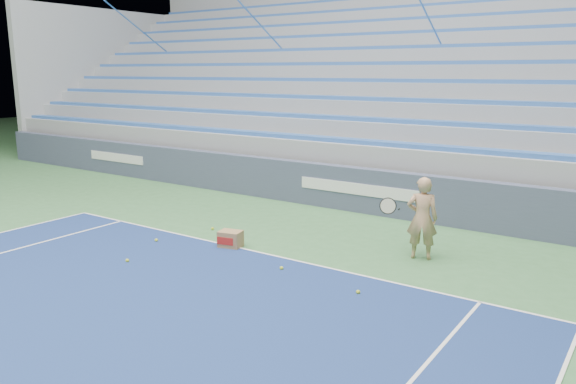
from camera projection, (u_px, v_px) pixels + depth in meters
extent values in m
cube|color=white|center=(262.00, 253.00, 10.73)|extent=(10.97, 0.05, 0.00)
cube|color=#3E465F|center=(360.00, 190.00, 13.84)|extent=(30.00, 0.30, 1.10)
cube|color=white|center=(116.00, 158.00, 18.68)|extent=(2.60, 0.02, 0.28)
cube|color=white|center=(357.00, 189.00, 13.70)|extent=(3.20, 0.02, 0.28)
cube|color=gray|center=(427.00, 165.00, 17.50)|extent=(30.00, 8.50, 1.10)
cube|color=gray|center=(429.00, 139.00, 17.33)|extent=(30.00, 8.50, 0.50)
cube|color=#315FB1|center=(373.00, 143.00, 14.15)|extent=(29.60, 0.42, 0.11)
cube|color=gray|center=(434.00, 122.00, 17.57)|extent=(30.00, 7.65, 0.50)
cube|color=#315FB1|center=(388.00, 120.00, 14.73)|extent=(29.60, 0.42, 0.11)
cube|color=gray|center=(440.00, 105.00, 17.81)|extent=(30.00, 6.80, 0.50)
cube|color=#315FB1|center=(402.00, 100.00, 15.31)|extent=(29.60, 0.42, 0.11)
cube|color=gray|center=(446.00, 89.00, 18.05)|extent=(30.00, 5.95, 0.50)
cube|color=#315FB1|center=(415.00, 81.00, 15.89)|extent=(29.60, 0.42, 0.11)
cube|color=gray|center=(451.00, 73.00, 18.28)|extent=(30.00, 5.10, 0.50)
cube|color=#315FB1|center=(427.00, 63.00, 16.47)|extent=(29.60, 0.42, 0.11)
cube|color=gray|center=(456.00, 58.00, 18.52)|extent=(30.00, 4.25, 0.50)
cube|color=#315FB1|center=(438.00, 46.00, 17.04)|extent=(29.60, 0.42, 0.11)
cube|color=gray|center=(461.00, 43.00, 18.76)|extent=(30.00, 3.40, 0.50)
cube|color=#315FB1|center=(448.00, 31.00, 17.62)|extent=(29.60, 0.42, 0.11)
cube|color=gray|center=(466.00, 28.00, 18.99)|extent=(30.00, 2.55, 0.50)
cube|color=#315FB1|center=(458.00, 16.00, 18.20)|extent=(29.60, 0.42, 0.11)
cube|color=gray|center=(471.00, 14.00, 19.23)|extent=(30.00, 1.70, 0.50)
cube|color=#315FB1|center=(467.00, 3.00, 18.78)|extent=(29.60, 0.42, 0.11)
cube|color=gray|center=(476.00, 0.00, 19.47)|extent=(30.00, 0.85, 0.50)
cube|color=gray|center=(109.00, 79.00, 25.37)|extent=(0.30, 8.80, 6.10)
cube|color=gray|center=(477.00, 65.00, 20.51)|extent=(31.00, 0.40, 7.30)
cylinder|color=#3879C6|center=(155.00, 42.00, 23.29)|extent=(0.05, 8.53, 5.04)
cylinder|color=#3879C6|center=(271.00, 37.00, 19.97)|extent=(0.05, 8.53, 5.04)
cylinder|color=#3879C6|center=(434.00, 30.00, 16.65)|extent=(0.05, 8.53, 5.04)
imported|color=tan|center=(422.00, 218.00, 10.31)|extent=(0.65, 0.54, 1.55)
cylinder|color=black|center=(399.00, 209.00, 10.26)|extent=(0.12, 0.27, 0.08)
cylinder|color=beige|center=(388.00, 206.00, 10.07)|extent=(0.29, 0.16, 0.28)
torus|color=black|center=(388.00, 206.00, 10.07)|extent=(0.31, 0.18, 0.30)
cube|color=olive|center=(231.00, 239.00, 11.10)|extent=(0.50, 0.42, 0.33)
cube|color=#B21E19|center=(225.00, 241.00, 10.97)|extent=(0.34, 0.09, 0.15)
sphere|color=#BFCF2A|center=(213.00, 229.00, 12.32)|extent=(0.07, 0.07, 0.07)
sphere|color=#BFCF2A|center=(281.00, 268.00, 9.84)|extent=(0.07, 0.07, 0.07)
sphere|color=#BFCF2A|center=(358.00, 292.00, 8.78)|extent=(0.07, 0.07, 0.07)
sphere|color=#BFCF2A|center=(220.00, 241.00, 11.42)|extent=(0.07, 0.07, 0.07)
sphere|color=#BFCF2A|center=(127.00, 261.00, 10.23)|extent=(0.07, 0.07, 0.07)
sphere|color=#BFCF2A|center=(156.00, 240.00, 11.47)|extent=(0.07, 0.07, 0.07)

